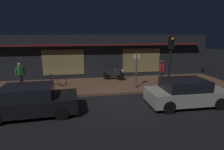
% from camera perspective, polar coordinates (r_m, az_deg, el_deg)
% --- Properties ---
extents(ground_plane, '(60.00, 60.00, 0.00)m').
position_cam_1_polar(ground_plane, '(10.13, 0.69, -8.41)').
color(ground_plane, black).
extents(sidewalk_slab, '(18.00, 4.00, 0.15)m').
position_cam_1_polar(sidewalk_slab, '(12.91, -1.60, -3.22)').
color(sidewalk_slab, brown).
rests_on(sidewalk_slab, ground_plane).
extents(storefront_building, '(18.00, 3.30, 3.60)m').
position_cam_1_polar(storefront_building, '(15.86, -3.27, 6.27)').
color(storefront_building, black).
rests_on(storefront_building, ground_plane).
extents(motorcycle, '(1.62, 0.84, 0.97)m').
position_cam_1_polar(motorcycle, '(13.87, 0.67, 0.41)').
color(motorcycle, black).
rests_on(motorcycle, sidewalk_slab).
extents(bicycle_parked, '(1.66, 0.42, 0.91)m').
position_cam_1_polar(bicycle_parked, '(12.93, -17.99, -1.86)').
color(bicycle_parked, black).
rests_on(bicycle_parked, sidewalk_slab).
extents(person_photographer, '(0.54, 0.44, 1.67)m').
position_cam_1_polar(person_photographer, '(13.53, -27.41, 0.21)').
color(person_photographer, '#28232D').
rests_on(person_photographer, sidewalk_slab).
extents(person_bystander, '(0.44, 0.55, 1.67)m').
position_cam_1_polar(person_bystander, '(13.61, 15.65, 1.30)').
color(person_bystander, '#28232D').
rests_on(person_bystander, sidewalk_slab).
extents(sign_post, '(0.44, 0.09, 2.40)m').
position_cam_1_polar(sign_post, '(11.74, 7.84, 2.21)').
color(sign_post, '#47474C').
rests_on(sign_post, sidewalk_slab).
extents(traffic_light_pole, '(0.24, 0.33, 3.60)m').
position_cam_1_polar(traffic_light_pole, '(10.41, 18.23, 5.64)').
color(traffic_light_pole, black).
rests_on(traffic_light_pole, ground_plane).
extents(parked_car_near, '(4.20, 2.00, 1.42)m').
position_cam_1_polar(parked_car_near, '(9.09, -24.59, -7.52)').
color(parked_car_near, black).
rests_on(parked_car_near, ground_plane).
extents(parked_car_far, '(4.10, 1.79, 1.42)m').
position_cam_1_polar(parked_car_far, '(10.13, 22.61, -5.25)').
color(parked_car_far, black).
rests_on(parked_car_far, ground_plane).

